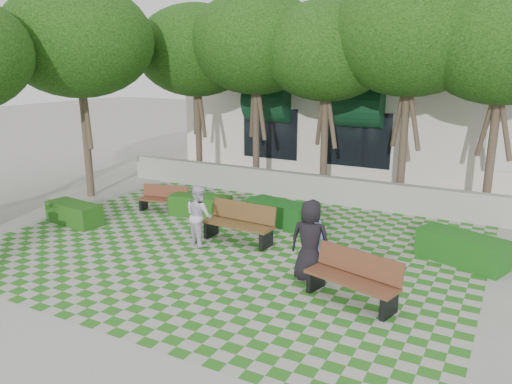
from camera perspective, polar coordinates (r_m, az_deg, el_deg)
The scene contains 17 objects.
ground at distance 12.15m, azimuth -5.50°, elevation -7.69°, with size 90.00×90.00×0.00m, color gray.
lawn at distance 12.93m, azimuth -3.02°, elevation -6.22°, with size 12.00×12.00×0.00m, color #2B721E.
sidewalk_south at distance 9.07m, azimuth -23.03°, elevation -17.00°, with size 16.00×2.00×0.01m, color #9E9B93.
sidewalk_west at distance 17.62m, azimuth -23.45°, elevation -1.77°, with size 2.00×12.00×0.01m, color #9E9B93.
retaining_wall at distance 17.25m, azimuth 5.99°, elevation 0.57°, with size 15.00×0.36×0.90m, color #9E9B93.
bench_east at distance 10.10m, azimuth 11.04°, elevation -9.70°, with size 1.99×1.09×0.99m.
bench_mid at distance 13.13m, azimuth -1.92°, elevation -3.62°, with size 1.98×0.75×1.02m.
bench_west at distance 16.11m, azimuth -10.52°, elevation -0.81°, with size 1.62×0.82×0.81m.
hedge_east at distance 12.74m, azimuth 22.50°, elevation -6.02°, with size 2.01×0.81×0.70m, color #164E14.
hedge_midright at distance 14.59m, azimuth 2.66°, elevation -2.41°, with size 1.93×0.77×0.67m, color #134816.
hedge_midleft at distance 15.47m, azimuth -6.36°, elevation -1.55°, with size 1.85×0.74×0.65m, color #1B4C14.
hedge_west at distance 15.56m, azimuth -20.07°, elevation -2.32°, with size 1.78×0.71×0.62m, color #1C4913.
person_blue at distance 10.86m, azimuth 6.45°, elevation -5.55°, with size 0.63×0.42×1.74m, color #6C86C5.
person_dark at distance 10.76m, azimuth 6.21°, elevation -5.56°, with size 0.88×0.57×1.80m, color black.
person_white at distance 12.93m, azimuth -6.52°, elevation -2.64°, with size 0.76×0.59×1.57m, color silver.
tree_row at distance 17.33m, azimuth 0.16°, elevation 16.49°, with size 17.70×13.40×7.41m.
building at distance 24.08m, azimuth 15.55°, elevation 9.06°, with size 18.00×8.92×5.15m.
Camera 1 is at (6.35, -9.30, 4.57)m, focal length 35.00 mm.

